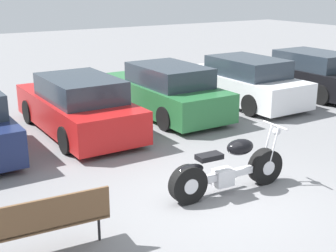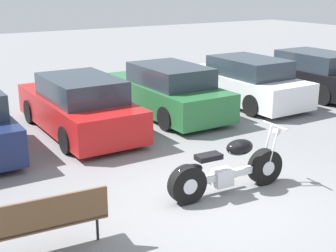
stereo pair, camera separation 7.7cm
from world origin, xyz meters
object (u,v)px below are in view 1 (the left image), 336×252
at_px(motorcycle, 227,170).
at_px(parked_car_green, 165,91).
at_px(parked_car_black, 308,74).
at_px(park_bench, 44,220).
at_px(parked_car_white, 242,82).
at_px(parked_car_red, 78,106).

xyz_separation_m(motorcycle, parked_car_green, (1.82, 4.95, 0.22)).
height_order(parked_car_black, park_bench, parked_car_black).
bearing_deg(park_bench, parked_car_black, 25.08).
bearing_deg(parked_car_black, parked_car_green, 176.46).
relative_size(parked_car_green, park_bench, 2.48).
xyz_separation_m(parked_car_white, parked_car_black, (2.67, -0.18, 0.00)).
distance_m(motorcycle, parked_car_white, 6.58).
bearing_deg(parked_car_white, park_bench, -146.93).
bearing_deg(motorcycle, parked_car_red, 100.37).
bearing_deg(park_bench, parked_car_green, 45.57).
bearing_deg(parked_car_white, motorcycle, -133.11).
height_order(parked_car_red, parked_car_green, same).
distance_m(motorcycle, parked_car_red, 4.76).
relative_size(parked_car_green, parked_car_white, 1.00).
relative_size(parked_car_red, parked_car_white, 1.00).
xyz_separation_m(parked_car_green, park_bench, (-5.14, -5.24, -0.10)).
bearing_deg(parked_car_black, park_bench, -154.92).
bearing_deg(parked_car_red, parked_car_green, 5.99).
bearing_deg(parked_car_white, parked_car_red, -178.64).
height_order(motorcycle, parked_car_red, parked_car_red).
bearing_deg(parked_car_green, parked_car_black, -3.54).
relative_size(parked_car_white, parked_car_black, 1.00).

